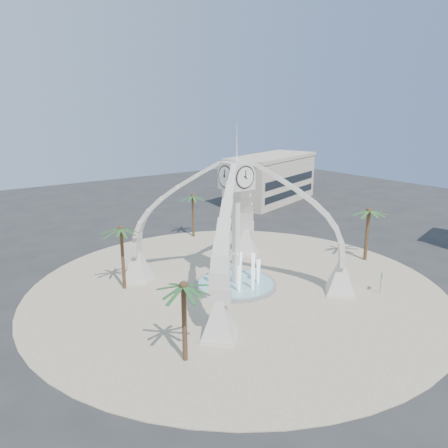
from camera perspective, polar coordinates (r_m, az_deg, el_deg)
ground at (r=43.52m, az=1.53°, el=-8.19°), size 140.00×140.00×0.00m
plaza at (r=43.51m, az=1.53°, el=-8.16°), size 40.00×40.00×0.06m
clock_tower at (r=41.39m, az=1.59°, el=0.09°), size 17.94×17.94×16.30m
fountain at (r=43.41m, az=1.53°, el=-7.84°), size 8.00×8.00×3.62m
building_ne at (r=81.79m, az=6.17°, el=5.94°), size 21.87×14.17×8.60m
palm_east at (r=51.70m, az=18.42°, el=1.62°), size 4.35×4.35×6.71m
palm_west at (r=42.16m, az=-13.31°, el=-0.68°), size 4.22×4.22×6.80m
palm_north at (r=58.47m, az=-4.09°, el=3.63°), size 4.66×4.66×6.39m
palm_south at (r=29.54m, az=-5.32°, el=-8.15°), size 4.36×4.36×6.37m
street_sign at (r=43.96m, az=19.85°, el=-6.73°), size 0.73×0.32×2.14m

